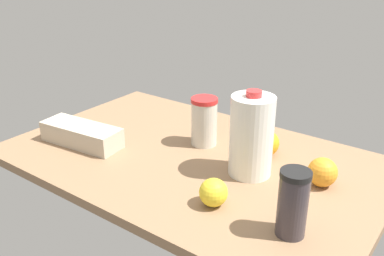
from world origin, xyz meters
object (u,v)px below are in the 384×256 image
at_px(egg_carton, 82,135).
at_px(orange_by_jug, 266,143).
at_px(tumbler_cup, 204,121).
at_px(lemon_beside_bowl, 213,192).
at_px(orange_far_back, 256,122).
at_px(orange_loose, 322,172).
at_px(milk_jug, 251,136).
at_px(shaker_bottle, 293,203).

relative_size(egg_carton, orange_by_jug, 3.48).
bearing_deg(tumbler_cup, lemon_beside_bowl, 128.61).
height_order(orange_by_jug, orange_far_back, orange_by_jug).
xyz_separation_m(tumbler_cup, orange_by_jug, (-0.21, -0.05, -0.04)).
height_order(orange_by_jug, lemon_beside_bowl, orange_by_jug).
relative_size(tumbler_cup, egg_carton, 0.58).
xyz_separation_m(orange_loose, orange_far_back, (0.33, -0.22, -0.00)).
distance_m(milk_jug, egg_carton, 0.59).
height_order(shaker_bottle, orange_by_jug, shaker_bottle).
xyz_separation_m(milk_jug, lemon_beside_bowl, (-0.01, 0.21, -0.08)).
height_order(lemon_beside_bowl, orange_far_back, same).
bearing_deg(milk_jug, shaker_bottle, 137.89).
distance_m(egg_carton, lemon_beside_bowl, 0.57).
height_order(shaker_bottle, milk_jug, milk_jug).
bearing_deg(lemon_beside_bowl, orange_by_jug, -86.02).
height_order(milk_jug, orange_loose, milk_jug).
distance_m(egg_carton, orange_far_back, 0.62).
bearing_deg(lemon_beside_bowl, shaker_bottle, -178.13).
relative_size(tumbler_cup, orange_by_jug, 2.00).
relative_size(orange_by_jug, lemon_beside_bowl, 1.09).
distance_m(shaker_bottle, lemon_beside_bowl, 0.22).
height_order(lemon_beside_bowl, orange_loose, orange_loose).
height_order(milk_jug, orange_by_jug, milk_jug).
xyz_separation_m(shaker_bottle, orange_far_back, (0.35, -0.48, -0.05)).
relative_size(shaker_bottle, lemon_beside_bowl, 2.21).
xyz_separation_m(shaker_bottle, orange_by_jug, (0.24, -0.34, -0.04)).
distance_m(milk_jug, orange_loose, 0.22).
height_order(egg_carton, orange_loose, orange_loose).
bearing_deg(orange_loose, lemon_beside_bowl, 54.16).
bearing_deg(tumbler_cup, orange_loose, 176.41).
distance_m(milk_jug, lemon_beside_bowl, 0.22).
distance_m(egg_carton, orange_by_jug, 0.62).
xyz_separation_m(lemon_beside_bowl, orange_loose, (-0.19, -0.27, 0.00)).
relative_size(orange_by_jug, orange_loose, 0.98).
bearing_deg(shaker_bottle, orange_loose, -85.17).
relative_size(shaker_bottle, orange_by_jug, 2.03).
bearing_deg(tumbler_cup, orange_far_back, -116.20).
bearing_deg(orange_far_back, orange_by_jug, 128.87).
xyz_separation_m(milk_jug, tumbler_cup, (0.23, -0.09, -0.04)).
relative_size(egg_carton, orange_loose, 3.42).
relative_size(milk_jug, orange_far_back, 3.45).
bearing_deg(egg_carton, shaker_bottle, 171.16).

